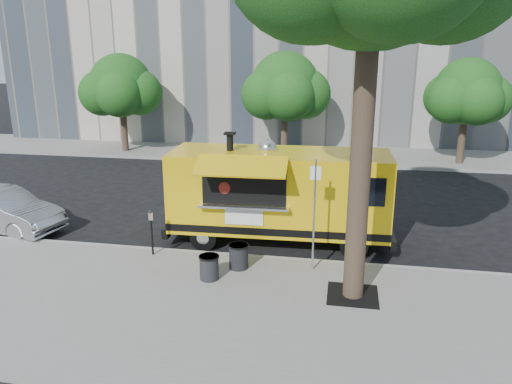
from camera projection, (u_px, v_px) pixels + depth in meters
ground at (264, 248)px, 15.04m from camera, size 120.00×120.00×0.00m
sidewalk at (236, 313)px, 11.24m from camera, size 60.00×6.00×0.15m
curb at (259, 258)px, 14.14m from camera, size 60.00×0.14×0.16m
far_sidewalk at (304, 154)px, 27.76m from camera, size 60.00×5.00×0.15m
tree_well at (353, 295)px, 11.91m from camera, size 1.20×1.20×0.02m
far_tree_a at (121, 86)px, 27.29m from camera, size 3.42×3.42×5.36m
far_tree_b at (285, 86)px, 26.12m from camera, size 3.60×3.60×5.50m
far_tree_c at (467, 92)px, 24.33m from camera, size 3.24×3.24×5.21m
sign_post at (314, 209)px, 12.79m from camera, size 0.28×0.06×3.00m
parking_meter at (151, 227)px, 14.00m from camera, size 0.11×0.11×1.33m
food_truck at (278, 193)px, 15.07m from camera, size 6.91×3.33×3.38m
sedan at (4, 211)px, 16.32m from camera, size 4.37×2.34×1.37m
trash_bin_left at (209, 267)px, 12.65m from camera, size 0.53×0.53×0.63m
trash_bin_right at (239, 256)px, 13.27m from camera, size 0.55×0.55×0.66m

